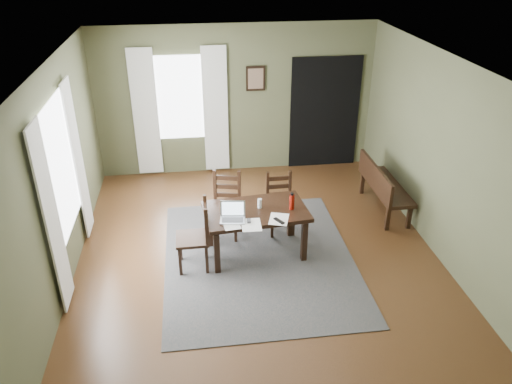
{
  "coord_description": "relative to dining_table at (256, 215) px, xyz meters",
  "views": [
    {
      "loc": [
        -0.8,
        -5.69,
        4.1
      ],
      "look_at": [
        0.0,
        0.3,
        0.9
      ],
      "focal_mm": 35.0,
      "sensor_mm": 36.0,
      "label": 1
    }
  ],
  "objects": [
    {
      "name": "curtain_left_near",
      "position": [
        -2.42,
        -0.77,
        0.58
      ],
      "size": [
        0.03,
        0.48,
        2.3
      ],
      "color": "silver",
      "rests_on": "ground"
    },
    {
      "name": "rug",
      "position": [
        0.02,
        -0.15,
        -0.62
      ],
      "size": [
        2.6,
        3.2,
        0.01
      ],
      "color": "#3C3C3C",
      "rests_on": "ground"
    },
    {
      "name": "curtain_left_far",
      "position": [
        -2.42,
        0.87,
        0.58
      ],
      "size": [
        0.03,
        0.48,
        2.3
      ],
      "color": "silver",
      "rests_on": "ground"
    },
    {
      "name": "room_shell",
      "position": [
        0.02,
        -0.15,
        1.18
      ],
      "size": [
        5.02,
        6.02,
        2.71
      ],
      "color": "#505437",
      "rests_on": "ground"
    },
    {
      "name": "curtain_back_right",
      "position": [
        -0.36,
        2.79,
        0.58
      ],
      "size": [
        0.44,
        0.03,
        2.3
      ],
      "color": "silver",
      "rests_on": "ground"
    },
    {
      "name": "paper_e",
      "position": [
        -0.11,
        -0.38,
        0.09
      ],
      "size": [
        0.26,
        0.33,
        0.0
      ],
      "primitive_type": "cube",
      "rotation": [
        0.0,
        0.0,
        -0.03
      ],
      "color": "white",
      "rests_on": "dining_table"
    },
    {
      "name": "chair_back_left",
      "position": [
        -0.37,
        0.58,
        -0.14
      ],
      "size": [
        0.52,
        0.52,
        0.97
      ],
      "rotation": [
        0.0,
        0.0,
        -0.24
      ],
      "color": "black",
      "rests_on": "rug"
    },
    {
      "name": "computer_mouse",
      "position": [
        -0.13,
        -0.3,
        0.1
      ],
      "size": [
        0.06,
        0.09,
        0.03
      ],
      "primitive_type": "cube",
      "rotation": [
        0.0,
        0.0,
        -0.08
      ],
      "color": "#3F3F42",
      "rests_on": "dining_table"
    },
    {
      "name": "paper_b",
      "position": [
        0.27,
        -0.29,
        0.09
      ],
      "size": [
        0.33,
        0.37,
        0.0
      ],
      "primitive_type": "cube",
      "rotation": [
        0.0,
        0.0,
        -0.3
      ],
      "color": "white",
      "rests_on": "dining_table"
    },
    {
      "name": "dining_table",
      "position": [
        0.0,
        0.0,
        0.0
      ],
      "size": [
        1.47,
        0.97,
        0.7
      ],
      "rotation": [
        0.0,
        0.0,
        0.1
      ],
      "color": "black",
      "rests_on": "rug"
    },
    {
      "name": "water_bottle",
      "position": [
        0.49,
        -0.04,
        0.2
      ],
      "size": [
        0.08,
        0.08,
        0.24
      ],
      "rotation": [
        0.0,
        0.0,
        0.2
      ],
      "color": "#B01B0D",
      "rests_on": "dining_table"
    },
    {
      "name": "ground",
      "position": [
        0.02,
        -0.15,
        -0.63
      ],
      "size": [
        5.0,
        6.0,
        0.01
      ],
      "color": "#492C16"
    },
    {
      "name": "chair_end",
      "position": [
        -0.82,
        -0.21,
        -0.14
      ],
      "size": [
        0.44,
        0.43,
        0.99
      ],
      "rotation": [
        0.0,
        0.0,
        -1.57
      ],
      "color": "black",
      "rests_on": "rug"
    },
    {
      "name": "framed_picture",
      "position": [
        0.37,
        2.82,
        1.13
      ],
      "size": [
        0.34,
        0.03,
        0.44
      ],
      "color": "black",
      "rests_on": "ground"
    },
    {
      "name": "laptop",
      "position": [
        -0.33,
        -0.19,
        0.14
      ],
      "size": [
        0.36,
        0.3,
        0.22
      ],
      "rotation": [
        0.0,
        0.0,
        -0.13
      ],
      "color": "#B7B7BC",
      "rests_on": "dining_table"
    },
    {
      "name": "window_back",
      "position": [
        -0.98,
        2.82,
        0.83
      ],
      "size": [
        1.0,
        0.01,
        1.5
      ],
      "color": "white",
      "rests_on": "ground"
    },
    {
      "name": "doorway_back",
      "position": [
        1.67,
        2.82,
        0.43
      ],
      "size": [
        1.3,
        0.03,
        2.1
      ],
      "color": "black",
      "rests_on": "ground"
    },
    {
      "name": "window_left",
      "position": [
        -2.45,
        0.05,
        0.83
      ],
      "size": [
        0.01,
        1.3,
        1.7
      ],
      "color": "white",
      "rests_on": "ground"
    },
    {
      "name": "paper_a",
      "position": [
        -0.36,
        -0.34,
        0.09
      ],
      "size": [
        0.24,
        0.3,
        0.0
      ],
      "primitive_type": "cube",
      "rotation": [
        0.0,
        0.0,
        0.11
      ],
      "color": "white",
      "rests_on": "dining_table"
    },
    {
      "name": "bench",
      "position": [
        2.17,
        0.95,
        -0.15
      ],
      "size": [
        0.45,
        1.41,
        0.8
      ],
      "rotation": [
        0.0,
        0.0,
        1.57
      ],
      "color": "black",
      "rests_on": "ground"
    },
    {
      "name": "curtain_back_left",
      "position": [
        -1.6,
        2.79,
        0.58
      ],
      "size": [
        0.44,
        0.03,
        2.3
      ],
      "color": "silver",
      "rests_on": "ground"
    },
    {
      "name": "drinking_glass",
      "position": [
        0.06,
        0.05,
        0.15
      ],
      "size": [
        0.07,
        0.07,
        0.13
      ],
      "primitive_type": "cylinder",
      "rotation": [
        0.0,
        0.0,
        -0.28
      ],
      "color": "silver",
      "rests_on": "dining_table"
    },
    {
      "name": "chair_back_right",
      "position": [
        0.45,
        0.57,
        -0.17
      ],
      "size": [
        0.41,
        0.41,
        0.91
      ],
      "rotation": [
        0.0,
        0.0,
        0.03
      ],
      "color": "black",
      "rests_on": "rug"
    },
    {
      "name": "tv_remote",
      "position": [
        0.26,
        -0.35,
        0.1
      ],
      "size": [
        0.13,
        0.18,
        0.02
      ],
      "primitive_type": "cube",
      "rotation": [
        0.0,
        0.0,
        0.53
      ],
      "color": "black",
      "rests_on": "dining_table"
    }
  ]
}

